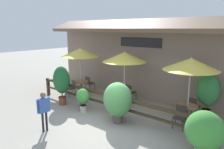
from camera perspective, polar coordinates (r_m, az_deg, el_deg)
ground_plane at (r=8.70m, az=-2.78°, el=-13.35°), size 60.00×60.00×0.00m
building_facade at (r=11.31m, az=11.53°, el=3.83°), size 14.28×1.49×4.23m
patio_railing at (r=9.17m, az=1.72°, el=-7.29°), size 10.40×0.14×0.95m
patio_umbrella_near at (r=12.51m, az=-8.30°, el=5.66°), size 2.15×2.15×2.64m
dining_table_near at (r=12.84m, az=-8.05°, el=-2.42°), size 0.80×0.80×0.70m
chair_near_streetside at (r=12.44m, az=-10.53°, el=-3.30°), size 0.51×0.51×0.86m
chair_near_wallside at (r=13.34m, az=-5.98°, el=-2.13°), size 0.47×0.47×0.86m
patio_umbrella_middle at (r=10.51m, az=3.32°, el=4.58°), size 2.15×2.15×2.64m
dining_table_middle at (r=10.89m, az=3.20°, el=-4.93°), size 0.80×0.80×0.70m
chair_middle_streetside at (r=10.46m, az=0.89°, el=-6.03°), size 0.44×0.44×0.86m
chair_middle_wallside at (r=11.45m, az=4.77°, el=-4.48°), size 0.48×0.48×0.86m
patio_umbrella_far at (r=8.90m, az=19.91°, el=2.55°), size 2.15×2.15×2.64m
dining_table_far at (r=9.34m, az=19.12°, el=-8.50°), size 0.80×0.80×0.70m
chair_far_streetside at (r=8.77m, az=17.33°, el=-10.23°), size 0.47×0.47×0.86m
chair_far_wallside at (r=10.00m, az=20.37°, el=-7.68°), size 0.47×0.47×0.86m
potted_plant_corner_fern at (r=10.94m, az=-13.05°, el=-1.72°), size 0.87×0.78×1.93m
potted_plant_entrance_palm at (r=8.68m, az=1.48°, el=-6.71°), size 1.19×1.07×1.66m
potted_plant_tall_tropical at (r=7.07m, az=23.01°, el=-13.62°), size 1.13×1.01×1.41m
potted_plant_small_flowering at (r=9.97m, az=-7.59°, el=-5.98°), size 0.64×0.58×1.07m
potted_plant_broad_leaf at (r=9.96m, az=23.75°, el=-3.93°), size 0.89×0.80×1.89m
pedestrian at (r=8.31m, az=-17.41°, el=-7.99°), size 0.20×0.53×1.49m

